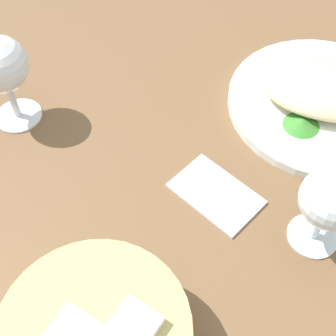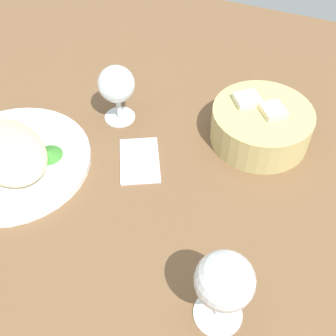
{
  "view_description": "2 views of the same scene",
  "coord_description": "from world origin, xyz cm",
  "views": [
    {
      "loc": [
        18.78,
        34.79,
        49.03
      ],
      "look_at": [
        8.04,
        2.89,
        3.91
      ],
      "focal_mm": 49.32,
      "sensor_mm": 36.0,
      "label": 1
    },
    {
      "loc": [
        27.39,
        -40.02,
        56.43
      ],
      "look_at": [
        9.91,
        2.14,
        5.28
      ],
      "focal_mm": 45.26,
      "sensor_mm": 36.0,
      "label": 2
    }
  ],
  "objects": [
    {
      "name": "ground_plane",
      "position": [
        0.0,
        0.0,
        -1.0
      ],
      "size": [
        140.0,
        140.0,
        2.0
      ],
      "primitive_type": "cube",
      "color": "brown"
    },
    {
      "name": "folded_napkin",
      "position": [
        2.7,
        6.07,
        0.4
      ],
      "size": [
        11.28,
        12.99,
        0.8
      ],
      "primitive_type": "cube",
      "rotation": [
        0.0,
        0.0,
        2.05
      ],
      "color": "white",
      "rests_on": "ground_plane"
    },
    {
      "name": "lettuce_garnish",
      "position": [
        -12.37,
        0.27,
        2.0
      ],
      "size": [
        5.13,
        5.13,
        1.2
      ],
      "primitive_type": "cone",
      "color": "#38822C",
      "rests_on": "plate"
    },
    {
      "name": "plate",
      "position": [
        -17.99,
        -3.27,
        0.7
      ],
      "size": [
        27.85,
        27.85,
        1.4
      ],
      "primitive_type": "cylinder",
      "color": "white",
      "rests_on": "ground_plane"
    },
    {
      "name": "wine_glass_far",
      "position": [
        -5.95,
        15.32,
        7.73
      ],
      "size": [
        6.99,
        6.99,
        11.77
      ],
      "color": "silver",
      "rests_on": "ground_plane"
    },
    {
      "name": "omelette",
      "position": [
        -17.99,
        -3.27,
        3.34
      ],
      "size": [
        21.79,
        19.29,
        3.88
      ],
      "primitive_type": "ellipsoid",
      "rotation": [
        0.0,
        0.0,
        -0.52
      ],
      "color": "beige",
      "rests_on": "plate"
    },
    {
      "name": "wine_glass_near",
      "position": [
        24.62,
        -15.63,
        9.08
      ],
      "size": [
        7.53,
        7.53,
        13.47
      ],
      "color": "silver",
      "rests_on": "ground_plane"
    }
  ]
}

